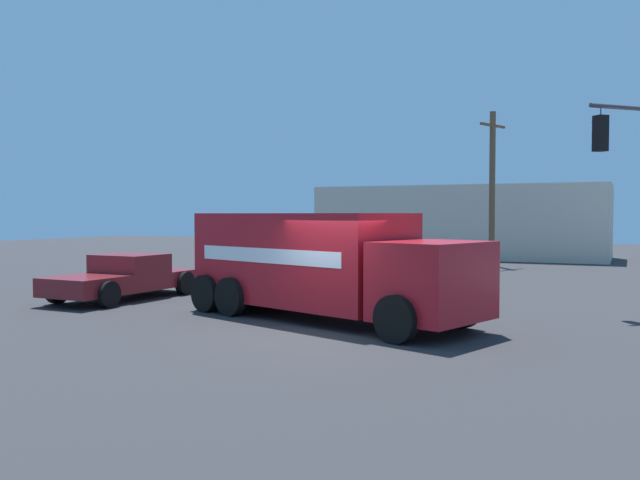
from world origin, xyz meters
name	(u,v)px	position (x,y,z in m)	size (l,w,h in m)	color
ground_plane	(322,333)	(0.00, 0.00, 0.00)	(100.00, 100.00, 0.00)	#2B2B2D
delivery_truck	(322,263)	(-0.78, 1.71, 1.41)	(8.29, 4.95, 2.66)	#AD141E
pickup_maroon	(126,275)	(-8.03, 2.79, 0.73)	(2.37, 5.25, 1.38)	maroon
utility_pole	(492,186)	(-0.18, 21.02, 4.05)	(0.90, 2.10, 7.82)	brown
building_backdrop	(461,222)	(-3.23, 27.31, 2.16)	(17.06, 6.00, 4.32)	beige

